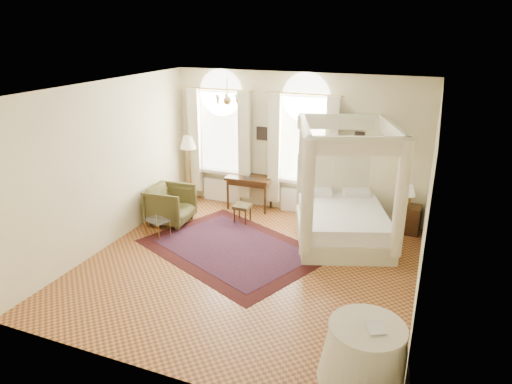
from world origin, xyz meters
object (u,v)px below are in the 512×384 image
at_px(writing_desk, 249,181).
at_px(stool, 242,208).
at_px(armchair, 170,205).
at_px(canopy_bed, 343,216).
at_px(coffee_table, 157,221).
at_px(side_table, 365,353).
at_px(floor_lamp, 189,145).
at_px(nightstand, 410,219).

bearing_deg(writing_desk, stool, -78.56).
xyz_separation_m(stool, armchair, (-1.52, -0.60, 0.07)).
height_order(canopy_bed, coffee_table, canopy_bed).
height_order(canopy_bed, side_table, canopy_bed).
bearing_deg(coffee_table, floor_lamp, 100.25).
xyz_separation_m(coffee_table, side_table, (4.81, -2.65, 0.07)).
xyz_separation_m(floor_lamp, side_table, (5.20, -4.80, -1.05)).
bearing_deg(floor_lamp, side_table, -42.71).
distance_m(stool, armchair, 1.64).
relative_size(stool, armchair, 0.45).
height_order(canopy_bed, writing_desk, canopy_bed).
bearing_deg(nightstand, canopy_bed, -144.17).
xyz_separation_m(armchair, floor_lamp, (-0.28, 1.43, 1.02)).
relative_size(nightstand, floor_lamp, 0.37).
bearing_deg(canopy_bed, armchair, -172.54).
xyz_separation_m(writing_desk, side_table, (3.57, -4.80, -0.31)).
bearing_deg(floor_lamp, nightstand, -0.00).
distance_m(canopy_bed, side_table, 4.03).
bearing_deg(side_table, canopy_bed, 105.68).
distance_m(stool, floor_lamp, 2.27).
bearing_deg(nightstand, armchair, -164.39).
bearing_deg(nightstand, coffee_table, -156.75).
bearing_deg(floor_lamp, coffee_table, -79.75).
bearing_deg(writing_desk, coffee_table, -120.06).
xyz_separation_m(writing_desk, floor_lamp, (-1.64, 0.00, 0.74)).
xyz_separation_m(canopy_bed, side_table, (1.09, -3.87, -0.17)).
distance_m(coffee_table, floor_lamp, 2.46).
height_order(writing_desk, stool, writing_desk).
bearing_deg(stool, armchair, -158.64).
bearing_deg(armchair, canopy_bed, -86.22).
height_order(nightstand, side_table, side_table).
height_order(writing_desk, armchair, armchair).
xyz_separation_m(nightstand, floor_lamp, (-5.40, 0.00, 1.13)).
bearing_deg(coffee_table, nightstand, 23.25).
height_order(floor_lamp, side_table, floor_lamp).
distance_m(writing_desk, armchair, 1.99).
xyz_separation_m(writing_desk, stool, (0.17, -0.83, -0.35)).
relative_size(stool, side_table, 0.36).
xyz_separation_m(canopy_bed, writing_desk, (-2.48, 0.93, 0.14)).
bearing_deg(canopy_bed, floor_lamp, 167.28).
bearing_deg(canopy_bed, side_table, -74.32).
bearing_deg(armchair, nightstand, -78.07).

